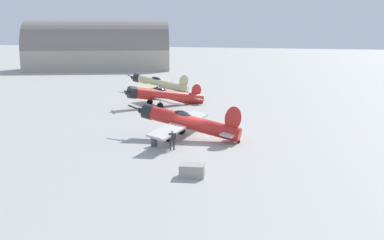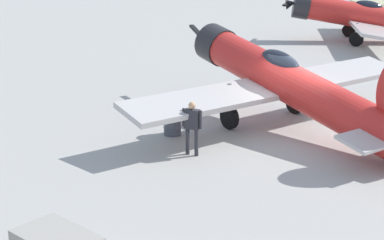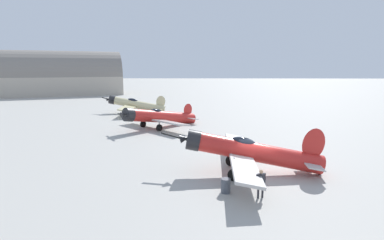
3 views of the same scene
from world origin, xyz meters
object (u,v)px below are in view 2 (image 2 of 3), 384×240
(airplane_foreground, at_px, (288,83))
(ground_crew_mechanic, at_px, (192,123))
(airplane_mid_apron, at_px, (376,19))
(fuel_drum, at_px, (172,122))

(airplane_foreground, relative_size, ground_crew_mechanic, 7.08)
(airplane_mid_apron, xyz_separation_m, ground_crew_mechanic, (-8.51, 20.49, -0.35))
(airplane_foreground, height_order, fuel_drum, airplane_foreground)
(ground_crew_mechanic, relative_size, fuel_drum, 1.93)
(airplane_mid_apron, bearing_deg, ground_crew_mechanic, 66.50)
(fuel_drum, bearing_deg, airplane_foreground, -118.79)
(airplane_mid_apron, bearing_deg, airplane_foreground, 71.29)
(airplane_foreground, distance_m, ground_crew_mechanic, 4.14)
(ground_crew_mechanic, bearing_deg, fuel_drum, -135.65)
(airplane_foreground, xyz_separation_m, fuel_drum, (1.88, 3.42, -1.15))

